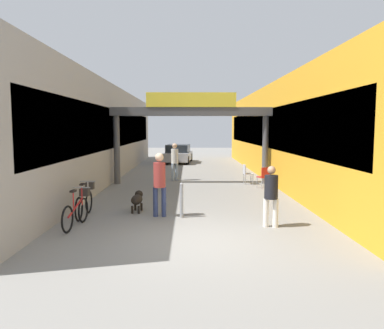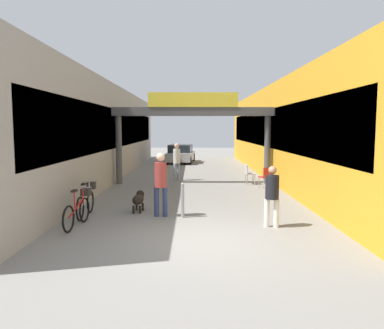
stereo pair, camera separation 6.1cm
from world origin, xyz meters
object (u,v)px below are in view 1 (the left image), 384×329
Objects in this scene: dog_on_leash at (137,199)px; parked_car_silver at (178,154)px; bicycle_red_nearest at (77,210)px; pedestrian_with_dog at (160,180)px; cafe_chair_red_nearer at (264,176)px; bollard_post_metal at (182,200)px; pedestrian_carrying_crate at (175,159)px; cafe_chair_aluminium_farther at (247,172)px; pedestrian_companion at (271,193)px; bicycle_silver_second at (85,201)px.

parked_car_silver is (0.79, 16.09, 0.26)m from dog_on_leash.
bicycle_red_nearest is 17.92m from parked_car_silver.
cafe_chair_red_nearer is at bearing 51.41° from pedestrian_with_dog.
bollard_post_metal is at bearing -10.78° from pedestrian_with_dog.
pedestrian_with_dog is 0.44× the size of parked_car_silver.
bicycle_red_nearest is at bearing -104.54° from pedestrian_carrying_crate.
dog_on_leash is (-0.73, 0.65, -0.67)m from pedestrian_with_dog.
pedestrian_companion is at bearing -93.99° from cafe_chair_aluminium_farther.
bicycle_red_nearest reaches higher than cafe_chair_aluminium_farther.
pedestrian_carrying_crate reaches higher than dog_on_leash.
pedestrian_with_dog is 3.14m from pedestrian_companion.
pedestrian_carrying_crate is 6.82m from dog_on_leash.
bicycle_silver_second is at bearing -141.37° from cafe_chair_red_nearer.
pedestrian_companion is 0.87× the size of pedestrian_carrying_crate.
pedestrian_companion reaches higher than cafe_chair_red_nearer.
bollard_post_metal is at bearing -29.64° from dog_on_leash.
parked_car_silver is (-3.36, 10.58, 0.10)m from cafe_chair_aluminium_farther.
cafe_chair_aluminium_farther is at bearing 86.01° from pedestrian_companion.
pedestrian_companion reaches higher than dog_on_leash.
parked_car_silver reaches higher than bollard_post_metal.
bollard_post_metal reaches higher than bicycle_red_nearest.
bollard_post_metal is at bearing -123.30° from cafe_chair_red_nearer.
pedestrian_companion is 0.38× the size of parked_car_silver.
cafe_chair_aluminium_farther is 0.21× the size of parked_car_silver.
pedestrian_with_dog is at bearing -2.42° from bicycle_silver_second.
cafe_chair_red_nearer is at bearing -32.13° from pedestrian_carrying_crate.
cafe_chair_aluminium_farther is (-0.55, 1.18, 0.00)m from cafe_chair_red_nearer.
pedestrian_with_dog is 1.02× the size of pedestrian_carrying_crate.
pedestrian_with_dog reaches higher than bicycle_red_nearest.
dog_on_leash is (-3.64, 1.79, -0.50)m from pedestrian_companion.
parked_car_silver is (-2.85, 17.89, -0.24)m from pedestrian_companion.
bollard_post_metal is at bearing 155.91° from pedestrian_companion.
cafe_chair_aluminium_farther is at bearing 47.45° from bicycle_silver_second.
cafe_chair_red_nearer is at bearing 42.64° from dog_on_leash.
pedestrian_companion is at bearing -24.09° from bollard_post_metal.
parked_car_silver is (0.07, 16.74, -0.41)m from pedestrian_with_dog.
dog_on_leash is 0.20× the size of parked_car_silver.
pedestrian_with_dog reaches higher than pedestrian_carrying_crate.
bollard_post_metal is (0.47, -7.50, -0.53)m from pedestrian_carrying_crate.
dog_on_leash is 0.84× the size of bollard_post_metal.
pedestrian_carrying_crate reaches higher than cafe_chair_aluminium_farther.
bicycle_silver_second is 1.90× the size of cafe_chair_red_nearer.
bicycle_silver_second is 8.24m from cafe_chair_aluminium_farther.
cafe_chair_red_nearer is at bearing 80.19° from pedestrian_companion.
parked_car_silver reaches higher than dog_on_leash.
bicycle_silver_second is 16.80m from parked_car_silver.
bicycle_red_nearest is (-2.19, -8.43, -0.60)m from pedestrian_carrying_crate.
bicycle_red_nearest is at bearing 178.87° from pedestrian_companion.
pedestrian_with_dog is 16.75m from parked_car_silver.
pedestrian_companion is 1.57× the size of bollard_post_metal.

